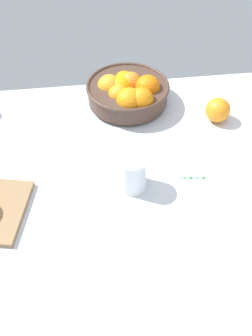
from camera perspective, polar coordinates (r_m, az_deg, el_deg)
ground_plane at (r=102.03cm, az=1.01°, el=-3.71°), size 147.08×102.06×3.00cm
fruit_bowl at (r=125.13cm, az=0.30°, el=11.85°), size 28.19×28.19×11.17cm
juice_glass at (r=97.94cm, az=0.75°, el=-1.08°), size 7.98×7.98×10.66cm
loose_orange_4 at (r=122.74cm, az=14.23°, el=8.83°), size 8.08×8.08×8.08cm
herb_sprig_0 at (r=104.89cm, az=10.81°, el=-1.46°), size 8.90×1.53×0.99cm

